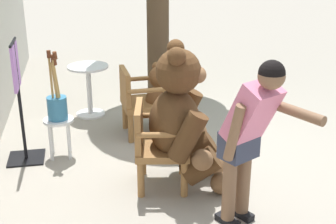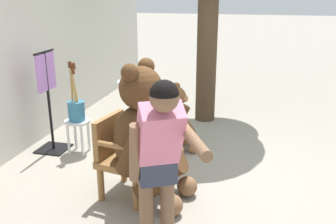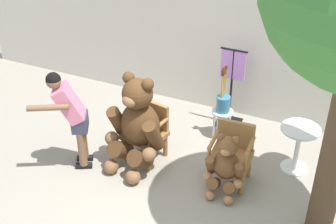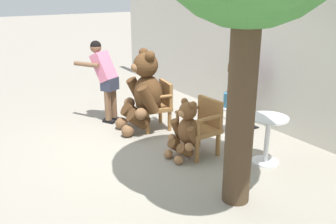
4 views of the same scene
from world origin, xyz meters
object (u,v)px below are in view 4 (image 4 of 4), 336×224
teddy_bear_large (144,92)px  wooden_chair_right (201,125)px  white_stool (229,113)px  clothing_display_stand (246,90)px  person_visitor (105,75)px  teddy_bear_small (186,130)px  round_side_table (267,135)px  wooden_chair_left (157,104)px  brush_bucket (230,97)px

teddy_bear_large → wooden_chair_right: bearing=10.9°
white_stool → clothing_display_stand: size_ratio=0.34×
person_visitor → white_stool: 2.41m
white_stool → clothing_display_stand: 0.54m
wooden_chair_right → teddy_bear_small: size_ratio=0.94×
teddy_bear_large → person_visitor: (-0.83, -0.37, 0.20)m
wooden_chair_right → teddy_bear_small: (0.01, -0.29, -0.02)m
person_visitor → round_side_table: 3.25m
teddy_bear_small → round_side_table: 1.19m
white_stool → clothing_display_stand: clothing_display_stand is taller
wooden_chair_left → teddy_bear_small: size_ratio=0.94×
wooden_chair_right → brush_bucket: 1.09m
person_visitor → round_side_table: size_ratio=2.13×
wooden_chair_right → teddy_bear_large: size_ratio=0.59×
teddy_bear_large → teddy_bear_small: teddy_bear_large is taller
brush_bucket → clothing_display_stand: (-0.00, 0.39, 0.08)m
teddy_bear_large → wooden_chair_left: bearing=84.5°
teddy_bear_large → brush_bucket: size_ratio=1.86×
wooden_chair_left → brush_bucket: bearing=48.9°
person_visitor → brush_bucket: 2.36m
round_side_table → white_stool: bearing=163.2°
white_stool → teddy_bear_small: bearing=-69.6°
wooden_chair_right → clothing_display_stand: 1.46m
round_side_table → brush_bucket: bearing=163.3°
teddy_bear_small → round_side_table: (0.79, 0.88, 0.00)m
round_side_table → clothing_display_stand: 1.50m
teddy_bear_large → person_visitor: person_visitor is taller
teddy_bear_large → white_stool: 1.55m
wooden_chair_left → teddy_bear_large: size_ratio=0.59×
person_visitor → clothing_display_stand: (1.71, 2.00, -0.19)m
teddy_bear_large → clothing_display_stand: 1.84m
round_side_table → clothing_display_stand: bearing=148.6°
teddy_bear_large → white_stool: (0.88, 1.23, -0.36)m
person_visitor → brush_bucket: bearing=43.2°
brush_bucket → round_side_table: 1.33m
teddy_bear_small → wooden_chair_left: bearing=167.6°
teddy_bear_small → white_stool: (-0.47, 1.26, -0.09)m
person_visitor → white_stool: (1.71, 1.60, -0.56)m
round_side_table → teddy_bear_small: bearing=-131.8°
clothing_display_stand → teddy_bear_small: bearing=-74.1°
teddy_bear_large → round_side_table: teddy_bear_large is taller
brush_bucket → round_side_table: (1.26, -0.38, -0.19)m
wooden_chair_right → teddy_bear_small: teddy_bear_small is taller
teddy_bear_large → clothing_display_stand: teddy_bear_large is taller
wooden_chair_left → wooden_chair_right: size_ratio=1.00×
teddy_bear_small → white_stool: 1.35m
white_stool → round_side_table: round_side_table is taller
wooden_chair_right → white_stool: size_ratio=1.87×
wooden_chair_left → round_side_table: bearing=15.7°
teddy_bear_small → white_stool: size_ratio=1.98×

